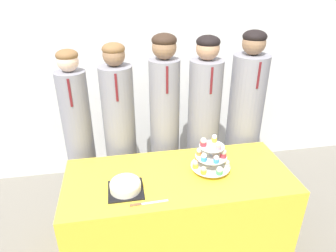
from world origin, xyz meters
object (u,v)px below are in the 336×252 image
student_3 (203,131)px  student_4 (243,127)px  student_0 (80,145)px  student_1 (121,140)px  cupcake_stand (211,157)px  student_2 (165,131)px  round_cake (125,185)px  cake_knife (143,204)px

student_3 → student_4: bearing=0.0°
student_0 → student_1: bearing=0.0°
student_0 → cupcake_stand: bearing=-29.1°
student_0 → student_2: bearing=0.0°
student_2 → student_3: bearing=0.0°
student_3 → student_4: 0.39m
round_cake → cake_knife: size_ratio=0.95×
round_cake → student_2: student_2 is taller
round_cake → student_0: (-0.35, 0.68, -0.04)m
cupcake_stand → student_0: student_0 is taller
cupcake_stand → student_0: size_ratio=0.18×
round_cake → cake_knife: round_cake is taller
round_cake → cupcake_stand: bearing=11.0°
round_cake → cake_knife: bearing=-57.6°
cupcake_stand → student_3: size_ratio=0.18×
student_0 → student_1: 0.35m
cake_knife → round_cake: bearing=120.3°
student_2 → student_4: student_4 is taller
round_cake → student_3: size_ratio=0.14×
cake_knife → cupcake_stand: bearing=25.3°
student_3 → cupcake_stand: bearing=-100.3°
student_4 → student_2: bearing=-180.0°
round_cake → cupcake_stand: size_ratio=0.81×
cupcake_stand → student_1: (-0.65, 0.55, -0.10)m
student_3 → round_cake: bearing=-137.5°
cake_knife → student_4: bearing=36.8°
cake_knife → student_0: 0.95m
cake_knife → student_3: size_ratio=0.15×
student_0 → student_3: size_ratio=0.96×
student_0 → student_4: size_ratio=0.94×
cake_knife → student_3: 1.05m
student_1 → student_4: 1.14m
student_0 → student_3: bearing=0.0°
student_0 → round_cake: bearing=-62.4°
round_cake → student_2: size_ratio=0.14×
student_0 → student_4: (1.48, 0.00, 0.03)m
cake_knife → student_4: (1.03, 0.83, 0.04)m
cupcake_stand → student_2: student_2 is taller
student_1 → student_3: size_ratio=0.98×
round_cake → cake_knife: 0.19m
round_cake → student_2: (0.38, 0.68, 0.02)m
student_0 → student_3: student_3 is taller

